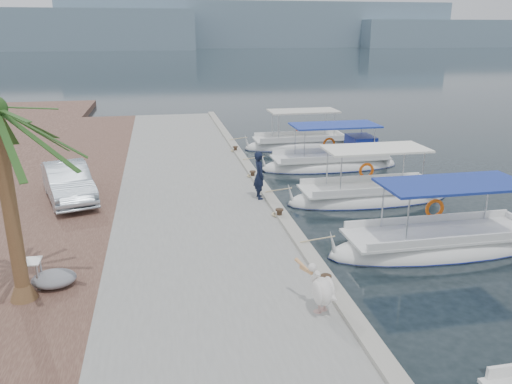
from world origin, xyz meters
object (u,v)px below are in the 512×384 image
(pelican, at_px, (322,289))
(parked_car, at_px, (68,182))
(fishing_caique_d, at_px, (332,164))
(fishing_caique_c, at_px, (368,198))
(fishing_caique_e, at_px, (300,145))
(fisherman, at_px, (259,175))
(fishing_caique_b, at_px, (441,246))

(pelican, height_order, parked_car, parked_car)
(fishing_caique_d, bearing_deg, fishing_caique_c, -92.93)
(fishing_caique_e, bearing_deg, pelican, -104.40)
(fishing_caique_c, xyz_separation_m, fisherman, (-4.64, -0.26, 1.30))
(pelican, relative_size, fisherman, 0.74)
(fishing_caique_b, bearing_deg, fishing_caique_c, 93.92)
(fishing_caique_c, distance_m, fishing_caique_d, 5.31)
(fisherman, bearing_deg, fishing_caique_b, -134.89)
(fisherman, bearing_deg, fishing_caique_c, -88.18)
(fishing_caique_e, xyz_separation_m, fisherman, (-4.56, -10.33, 1.30))
(fishing_caique_c, bearing_deg, fishing_caique_b, -86.08)
(fishing_caique_c, bearing_deg, fishing_caique_d, 87.07)
(pelican, height_order, fisherman, fisherman)
(fishing_caique_b, distance_m, parked_car, 13.58)
(pelican, distance_m, fisherman, 8.33)
(fishing_caique_b, xyz_separation_m, pelican, (-5.21, -3.58, 0.93))
(fishing_caique_c, relative_size, pelican, 5.08)
(fishing_caique_c, xyz_separation_m, fishing_caique_e, (-0.08, 10.07, 0.00))
(fishing_caique_d, distance_m, fisherman, 7.52)
(fishing_caique_d, bearing_deg, fishing_caique_e, 94.17)
(pelican, bearing_deg, fishing_caique_d, 69.70)
(pelican, relative_size, parked_car, 0.32)
(fishing_caique_d, xyz_separation_m, parked_car, (-12.11, -4.39, 1.02))
(fishing_caique_b, bearing_deg, pelican, -145.45)
(fishing_caique_d, bearing_deg, parked_car, -160.08)
(fishing_caique_d, xyz_separation_m, pelican, (-5.14, -13.88, 0.86))
(fishing_caique_c, bearing_deg, pelican, -119.56)
(fishing_caique_b, bearing_deg, fisherman, 136.45)
(fishing_caique_b, distance_m, fishing_caique_e, 15.07)
(fishing_caique_c, bearing_deg, parked_car, 175.58)
(fishing_caique_c, height_order, parked_car, fishing_caique_c)
(fisherman, xyz_separation_m, parked_car, (-7.20, 1.17, -0.22))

